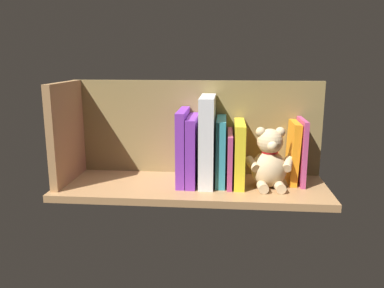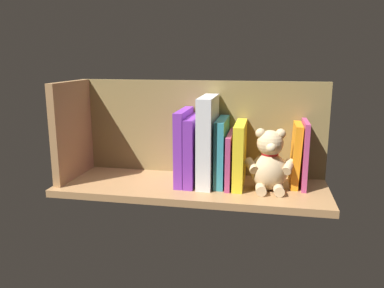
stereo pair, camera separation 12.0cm
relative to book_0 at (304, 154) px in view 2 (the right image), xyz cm
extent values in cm
cube|color=#A87A4C|center=(34.28, 4.48, -11.35)|extent=(84.50, 29.84, 2.20)
cube|color=olive|center=(34.28, -8.19, 5.64)|extent=(84.50, 1.50, 31.79)
cube|color=#A87A4C|center=(74.53, 4.48, 5.64)|extent=(2.40, 23.84, 31.79)
cube|color=#B23F72|center=(0.00, 0.00, 0.00)|extent=(1.42, 14.09, 20.50)
cube|color=orange|center=(2.44, -0.61, -0.50)|extent=(3.02, 12.86, 19.57)
ellipsoid|color=#D1B284|center=(10.42, 5.38, -4.54)|extent=(11.63, 10.59, 11.42)
sphere|color=#D1B284|center=(10.42, 5.38, 4.11)|extent=(7.85, 7.85, 7.85)
sphere|color=#D1B284|center=(7.49, 5.13, 7.06)|extent=(3.03, 3.03, 3.03)
sphere|color=#D1B284|center=(13.36, 5.62, 7.06)|extent=(3.03, 3.03, 3.03)
sphere|color=beige|center=(10.14, 8.70, 3.52)|extent=(3.03, 3.03, 3.03)
cylinder|color=#D1B284|center=(4.90, 6.34, -2.54)|extent=(4.05, 6.11, 4.22)
cylinder|color=#D1B284|center=(15.71, 7.26, -2.54)|extent=(4.79, 6.22, 4.22)
cylinder|color=#D1B284|center=(7.45, 10.00, -8.73)|extent=(3.38, 4.52, 3.03)
cylinder|color=#D1B284|center=(12.57, 10.43, -8.73)|extent=(3.38, 4.52, 3.03)
torus|color=red|center=(10.42, 5.38, 0.99)|extent=(5.63, 5.63, 0.89)
cube|color=yellow|center=(19.53, 2.17, -0.41)|extent=(3.13, 18.42, 19.67)
cube|color=#B23F72|center=(22.45, 2.18, -2.02)|extent=(1.54, 18.45, 16.47)
cube|color=teal|center=(25.28, 1.67, 0.11)|extent=(2.94, 17.42, 20.72)
cube|color=silver|center=(29.59, 2.53, 3.57)|extent=(4.51, 18.95, 27.64)
cube|color=purple|center=(33.92, 2.35, 0.39)|extent=(2.98, 18.78, 21.27)
cube|color=purple|center=(37.36, 2.26, 1.39)|extent=(2.73, 18.60, 23.28)
camera|label=1|loc=(23.87, 120.80, 28.96)|focal=35.98mm
camera|label=2|loc=(12.04, 119.13, 28.96)|focal=35.98mm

